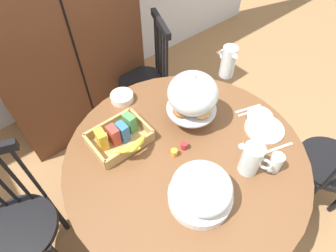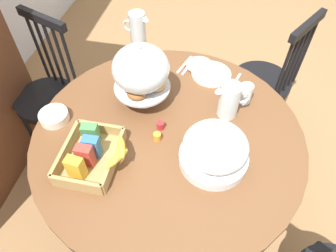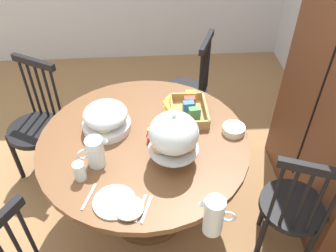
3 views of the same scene
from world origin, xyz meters
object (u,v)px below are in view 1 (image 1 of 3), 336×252
object	(u,v)px
pastry_stand_with_dome	(193,95)
cereal_basket	(120,137)
windsor_chair_near_window	(20,225)
fruit_platter_covered	(201,190)
windsor_chair_facing_door	(331,166)
drinking_glass	(275,163)
wooden_armoire	(51,15)
orange_juice_pitcher	(228,63)
dining_table	(184,174)
china_plate_small	(260,116)
cereal_bowl	(122,97)
windsor_chair_far_side	(146,82)
china_plate_large	(264,129)
milk_pitcher	(251,160)

from	to	relation	value
pastry_stand_with_dome	cereal_basket	world-z (taller)	pastry_stand_with_dome
windsor_chair_near_window	fruit_platter_covered	xyz separation A→B (m)	(0.75, -0.60, 0.37)
windsor_chair_facing_door	drinking_glass	xyz separation A→B (m)	(-0.51, 0.17, 0.34)
windsor_chair_near_window	wooden_armoire	bearing A→B (deg)	50.24
wooden_armoire	orange_juice_pitcher	bearing A→B (deg)	-55.28
dining_table	orange_juice_pitcher	xyz separation A→B (m)	(0.64, 0.32, 0.29)
fruit_platter_covered	drinking_glass	xyz separation A→B (m)	(0.40, -0.12, -0.03)
china_plate_small	cereal_bowl	size ratio (longest dim) A/B	1.07
fruit_platter_covered	orange_juice_pitcher	xyz separation A→B (m)	(0.76, 0.54, 0.01)
windsor_chair_near_window	cereal_basket	bearing A→B (deg)	-7.20
windsor_chair_far_side	cereal_bowl	world-z (taller)	windsor_chair_far_side
pastry_stand_with_dome	wooden_armoire	bearing A→B (deg)	101.97
dining_table	cereal_bowl	size ratio (longest dim) A/B	9.19
fruit_platter_covered	china_plate_small	world-z (taller)	fruit_platter_covered
china_plate_small	cereal_bowl	world-z (taller)	cereal_bowl
wooden_armoire	china_plate_small	size ratio (longest dim) A/B	13.07
windsor_chair_near_window	china_plate_large	xyz separation A→B (m)	(1.33, -0.52, 0.29)
wooden_armoire	china_plate_large	distance (m)	1.60
windsor_chair_far_side	china_plate_large	distance (m)	1.07
dining_table	milk_pitcher	xyz separation A→B (m)	(0.18, -0.26, 0.28)
pastry_stand_with_dome	milk_pitcher	bearing A→B (deg)	-90.30
wooden_armoire	fruit_platter_covered	xyz separation A→B (m)	(-0.05, -1.56, -0.16)
wooden_armoire	china_plate_large	xyz separation A→B (m)	(0.52, -1.49, -0.24)
windsor_chair_facing_door	milk_pitcher	world-z (taller)	windsor_chair_facing_door
wooden_armoire	drinking_glass	world-z (taller)	wooden_armoire
china_plate_large	milk_pitcher	bearing A→B (deg)	-158.55
dining_table	cereal_bowl	bearing A→B (deg)	93.11
china_plate_large	pastry_stand_with_dome	bearing A→B (deg)	130.45
fruit_platter_covered	milk_pitcher	distance (m)	0.30
fruit_platter_covered	china_plate_large	bearing A→B (deg)	7.14
china_plate_large	china_plate_small	xyz separation A→B (m)	(0.05, 0.07, 0.01)
wooden_armoire	cereal_bowl	xyz separation A→B (m)	(0.03, -0.78, -0.22)
windsor_chair_facing_door	china_plate_large	world-z (taller)	windsor_chair_facing_door
windsor_chair_facing_door	pastry_stand_with_dome	xyz separation A→B (m)	(-0.61, 0.68, 0.48)
orange_juice_pitcher	cereal_bowl	bearing A→B (deg)	160.19
windsor_chair_near_window	cereal_bowl	size ratio (longest dim) A/B	6.96
dining_table	windsor_chair_near_window	bearing A→B (deg)	156.81
windsor_chair_far_side	drinking_glass	bearing A→B (deg)	-93.72
windsor_chair_far_side	dining_table	bearing A→B (deg)	-112.59
cereal_basket	drinking_glass	xyz separation A→B (m)	(0.50, -0.63, 0.01)
cereal_basket	orange_juice_pitcher	bearing A→B (deg)	1.78
cereal_bowl	wooden_armoire	bearing A→B (deg)	92.43
wooden_armoire	windsor_chair_far_side	size ratio (longest dim) A/B	2.01
fruit_platter_covered	milk_pitcher	size ratio (longest dim) A/B	1.64
cereal_bowl	dining_table	bearing A→B (deg)	-86.89
windsor_chair_facing_door	china_plate_large	xyz separation A→B (m)	(-0.33, 0.36, 0.29)
dining_table	orange_juice_pitcher	distance (m)	0.78
china_plate_large	cereal_basket	bearing A→B (deg)	146.82
milk_pitcher	windsor_chair_far_side	bearing A→B (deg)	80.96
windsor_chair_near_window	windsor_chair_facing_door	distance (m)	1.88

